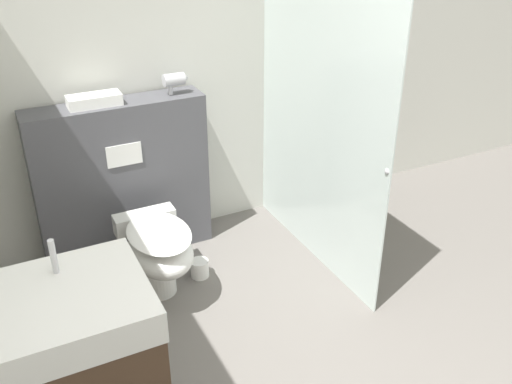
% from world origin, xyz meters
% --- Properties ---
extents(wall_back, '(8.00, 0.06, 2.50)m').
position_xyz_m(wall_back, '(0.00, 2.39, 1.25)').
color(wall_back, silver).
rests_on(wall_back, ground_plane).
extents(partition_panel, '(1.12, 0.25, 1.08)m').
position_xyz_m(partition_panel, '(-0.44, 2.22, 0.54)').
color(partition_panel, '#4C4C51').
rests_on(partition_panel, ground_plane).
extents(shower_glass, '(0.04, 1.44, 1.91)m').
position_xyz_m(shower_glass, '(0.67, 1.64, 0.96)').
color(shower_glass, silver).
rests_on(shower_glass, ground_plane).
extents(toilet, '(0.38, 0.63, 0.49)m').
position_xyz_m(toilet, '(-0.41, 1.63, 0.33)').
color(toilet, white).
rests_on(toilet, ground_plane).
extents(hair_drier, '(0.16, 0.08, 0.14)m').
position_xyz_m(hair_drier, '(-0.04, 2.20, 1.17)').
color(hair_drier, '#B7B7BC').
rests_on(hair_drier, partition_panel).
extents(folded_towel, '(0.32, 0.14, 0.07)m').
position_xyz_m(folded_towel, '(-0.56, 2.21, 1.11)').
color(folded_towel, white).
rests_on(folded_towel, partition_panel).
extents(spare_toilet_roll, '(0.12, 0.12, 0.12)m').
position_xyz_m(spare_toilet_roll, '(-0.13, 1.72, 0.06)').
color(spare_toilet_roll, white).
rests_on(spare_toilet_roll, ground_plane).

